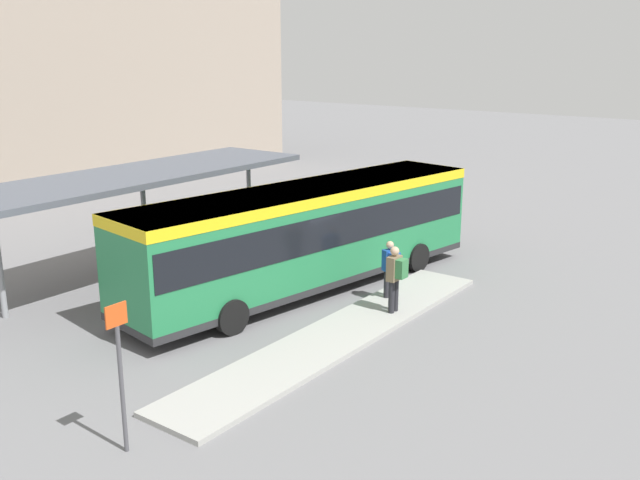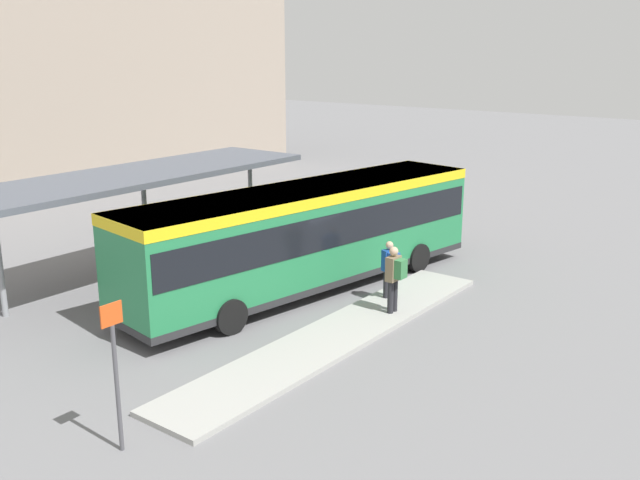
{
  "view_description": "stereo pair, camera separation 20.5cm",
  "coord_description": "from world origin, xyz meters",
  "px_view_note": "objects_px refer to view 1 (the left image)",
  "views": [
    {
      "loc": [
        -15.95,
        -12.37,
        7.01
      ],
      "look_at": [
        0.6,
        0.0,
        1.39
      ],
      "focal_mm": 40.0,
      "sensor_mm": 36.0,
      "label": 1
    },
    {
      "loc": [
        -15.83,
        -12.54,
        7.01
      ],
      "look_at": [
        0.6,
        0.0,
        1.39
      ],
      "focal_mm": 40.0,
      "sensor_mm": 36.0,
      "label": 2
    }
  ],
  "objects_px": {
    "bicycle_green": "(416,209)",
    "bicycle_white": "(402,207)",
    "pedestrian_companion": "(390,266)",
    "potted_planter_near_shelter": "(312,235)",
    "city_bus": "(308,230)",
    "pedestrian_waiting": "(396,275)",
    "platform_sign": "(121,371)"
  },
  "relations": [
    {
      "from": "pedestrian_waiting",
      "to": "bicycle_white",
      "type": "distance_m",
      "value": 12.19
    },
    {
      "from": "city_bus",
      "to": "pedestrian_waiting",
      "type": "distance_m",
      "value": 3.31
    },
    {
      "from": "bicycle_white",
      "to": "potted_planter_near_shelter",
      "type": "distance_m",
      "value": 7.28
    },
    {
      "from": "potted_planter_near_shelter",
      "to": "bicycle_white",
      "type": "bearing_deg",
      "value": 5.24
    },
    {
      "from": "city_bus",
      "to": "bicycle_green",
      "type": "relative_size",
      "value": 6.94
    },
    {
      "from": "pedestrian_waiting",
      "to": "bicycle_white",
      "type": "relative_size",
      "value": 1.16
    },
    {
      "from": "pedestrian_companion",
      "to": "bicycle_white",
      "type": "relative_size",
      "value": 1.05
    },
    {
      "from": "bicycle_green",
      "to": "pedestrian_companion",
      "type": "bearing_deg",
      "value": -68.37
    },
    {
      "from": "bicycle_green",
      "to": "platform_sign",
      "type": "distance_m",
      "value": 19.58
    },
    {
      "from": "pedestrian_waiting",
      "to": "platform_sign",
      "type": "bearing_deg",
      "value": 87.65
    },
    {
      "from": "pedestrian_companion",
      "to": "bicycle_green",
      "type": "bearing_deg",
      "value": -43.49
    },
    {
      "from": "pedestrian_companion",
      "to": "bicycle_white",
      "type": "height_order",
      "value": "pedestrian_companion"
    },
    {
      "from": "pedestrian_waiting",
      "to": "potted_planter_near_shelter",
      "type": "height_order",
      "value": "pedestrian_waiting"
    },
    {
      "from": "pedestrian_companion",
      "to": "bicycle_white",
      "type": "xyz_separation_m",
      "value": [
        9.66,
        5.28,
        -0.72
      ]
    },
    {
      "from": "pedestrian_waiting",
      "to": "bicycle_white",
      "type": "bearing_deg",
      "value": -60.01
    },
    {
      "from": "platform_sign",
      "to": "city_bus",
      "type": "bearing_deg",
      "value": 17.39
    },
    {
      "from": "potted_planter_near_shelter",
      "to": "platform_sign",
      "type": "distance_m",
      "value": 12.92
    },
    {
      "from": "pedestrian_waiting",
      "to": "potted_planter_near_shelter",
      "type": "xyz_separation_m",
      "value": [
        3.34,
        5.33,
        -0.46
      ]
    },
    {
      "from": "city_bus",
      "to": "pedestrian_companion",
      "type": "distance_m",
      "value": 2.68
    },
    {
      "from": "pedestrian_waiting",
      "to": "bicycle_green",
      "type": "xyz_separation_m",
      "value": [
        10.37,
        5.19,
        -0.78
      ]
    },
    {
      "from": "pedestrian_companion",
      "to": "platform_sign",
      "type": "height_order",
      "value": "platform_sign"
    },
    {
      "from": "platform_sign",
      "to": "pedestrian_companion",
      "type": "bearing_deg",
      "value": 1.77
    },
    {
      "from": "bicycle_white",
      "to": "platform_sign",
      "type": "height_order",
      "value": "platform_sign"
    },
    {
      "from": "city_bus",
      "to": "bicycle_white",
      "type": "xyz_separation_m",
      "value": [
        10.21,
        2.77,
        -1.47
      ]
    },
    {
      "from": "city_bus",
      "to": "bicycle_white",
      "type": "bearing_deg",
      "value": 24.06
    },
    {
      "from": "city_bus",
      "to": "pedestrian_companion",
      "type": "xyz_separation_m",
      "value": [
        0.54,
        -2.51,
        -0.75
      ]
    },
    {
      "from": "city_bus",
      "to": "bicycle_white",
      "type": "height_order",
      "value": "city_bus"
    },
    {
      "from": "bicycle_green",
      "to": "bicycle_white",
      "type": "distance_m",
      "value": 0.83
    },
    {
      "from": "bicycle_green",
      "to": "bicycle_white",
      "type": "relative_size",
      "value": 1.13
    },
    {
      "from": "pedestrian_companion",
      "to": "bicycle_green",
      "type": "xyz_separation_m",
      "value": [
        9.46,
        4.48,
        -0.68
      ]
    },
    {
      "from": "city_bus",
      "to": "potted_planter_near_shelter",
      "type": "relative_size",
      "value": 8.99
    },
    {
      "from": "city_bus",
      "to": "potted_planter_near_shelter",
      "type": "xyz_separation_m",
      "value": [
        2.96,
        2.1,
        -1.11
      ]
    }
  ]
}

